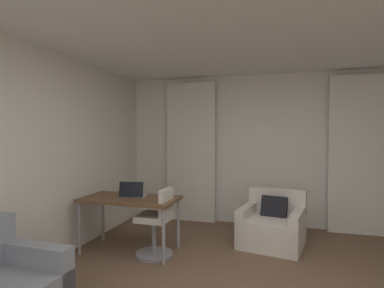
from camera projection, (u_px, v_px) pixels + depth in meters
The scene contains 8 objects.
wall_window at pixel (269, 150), 5.34m from camera, with size 5.12×0.06×2.60m.
wall_left at pixel (1, 161), 3.13m from camera, with size 0.06×6.12×2.60m.
curtain_left_panel at pixel (191, 152), 5.59m from camera, with size 0.90×0.06×2.50m.
curtain_right_panel at pixel (359, 155), 4.84m from camera, with size 0.90×0.06×2.50m.
armchair at pixel (272, 226), 4.40m from camera, with size 0.97×0.97×0.76m.
desk at pixel (130, 202), 4.13m from camera, with size 1.28×0.66×0.73m.
desk_chair at pixel (157, 226), 3.98m from camera, with size 0.48×0.48×0.88m.
laptop at pixel (133, 194), 4.14m from camera, with size 0.36×0.30×0.22m.
Camera 1 is at (0.19, -2.46, 1.57)m, focal length 28.94 mm.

